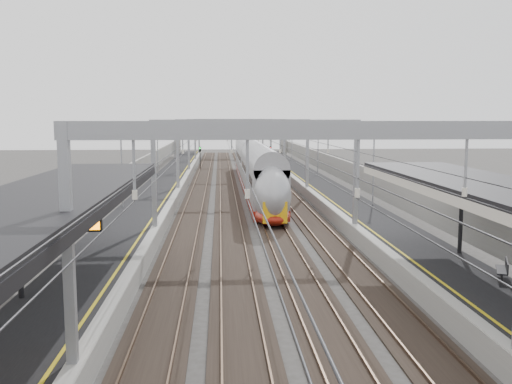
{
  "coord_description": "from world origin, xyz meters",
  "views": [
    {
      "loc": [
        -2.23,
        -13.17,
        7.66
      ],
      "look_at": [
        0.0,
        21.96,
        3.12
      ],
      "focal_mm": 40.0,
      "sensor_mm": 36.0,
      "label": 1
    }
  ],
  "objects": [
    {
      "name": "overhead_line",
      "position": [
        0.0,
        51.62,
        6.14
      ],
      "size": [
        13.0,
        140.0,
        6.6
      ],
      "color": "gray",
      "rests_on": "platform_left"
    },
    {
      "name": "wall_left",
      "position": [
        -11.2,
        45.0,
        1.6
      ],
      "size": [
        0.3,
        120.0,
        3.2
      ],
      "primitive_type": "cube",
      "color": "gray",
      "rests_on": "ground"
    },
    {
      "name": "signal_red_far",
      "position": [
        5.4,
        72.71,
        2.42
      ],
      "size": [
        0.32,
        0.32,
        3.48
      ],
      "color": "black",
      "rests_on": "ground"
    },
    {
      "name": "platform_left",
      "position": [
        -8.0,
        45.0,
        0.5
      ],
      "size": [
        4.0,
        120.0,
        1.0
      ],
      "primitive_type": "cube",
      "color": "black",
      "rests_on": "ground"
    },
    {
      "name": "signal_red_near",
      "position": [
        3.2,
        70.06,
        2.42
      ],
      "size": [
        0.32,
        0.32,
        3.48
      ],
      "color": "black",
      "rests_on": "ground"
    },
    {
      "name": "wall_right",
      "position": [
        11.2,
        45.0,
        1.6
      ],
      "size": [
        0.3,
        120.0,
        3.2
      ],
      "primitive_type": "cube",
      "color": "gray",
      "rests_on": "ground"
    },
    {
      "name": "overbridge",
      "position": [
        0.0,
        100.0,
        5.31
      ],
      "size": [
        22.0,
        2.2,
        6.9
      ],
      "color": "gray",
      "rests_on": "ground"
    },
    {
      "name": "signal_green",
      "position": [
        -5.2,
        72.73,
        2.42
      ],
      "size": [
        0.32,
        0.32,
        3.48
      ],
      "color": "black",
      "rests_on": "ground"
    },
    {
      "name": "bench",
      "position": [
        9.55,
        9.22,
        1.49
      ],
      "size": [
        1.03,
        1.63,
        0.82
      ],
      "color": "black",
      "rests_on": "platform_right"
    },
    {
      "name": "canopy_left",
      "position": [
        -8.02,
        2.99,
        5.09
      ],
      "size": [
        4.4,
        30.0,
        4.24
      ],
      "color": "black",
      "rests_on": "platform_left"
    },
    {
      "name": "train",
      "position": [
        1.5,
        47.71,
        2.08
      ],
      "size": [
        2.68,
        48.82,
        4.24
      ],
      "color": "maroon",
      "rests_on": "ground"
    },
    {
      "name": "platform_right",
      "position": [
        8.0,
        45.0,
        0.5
      ],
      "size": [
        4.0,
        120.0,
        1.0
      ],
      "primitive_type": "cube",
      "color": "black",
      "rests_on": "ground"
    },
    {
      "name": "tracks",
      "position": [
        0.0,
        45.0,
        0.05
      ],
      "size": [
        11.4,
        140.0,
        0.2
      ],
      "color": "black",
      "rests_on": "ground"
    }
  ]
}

